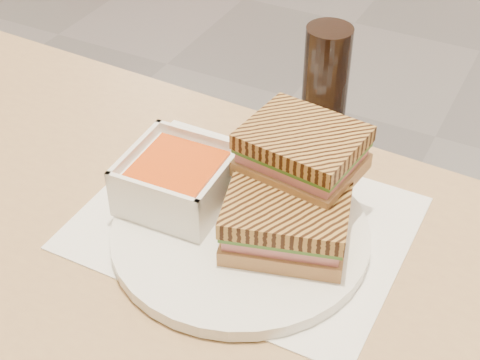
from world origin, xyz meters
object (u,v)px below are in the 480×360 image
at_px(soup_bowl, 178,182).
at_px(cola_glass, 326,73).
at_px(main_table, 110,325).
at_px(panini_lower, 287,220).
at_px(plate, 240,234).

bearing_deg(soup_bowl, cola_glass, 74.49).
xyz_separation_m(main_table, soup_bowl, (0.04, 0.11, 0.16)).
bearing_deg(cola_glass, panini_lower, -76.54).
bearing_deg(panini_lower, main_table, -149.08).
xyz_separation_m(soup_bowl, panini_lower, (0.14, -0.00, 0.00)).
bearing_deg(plate, soup_bowl, 171.91).
height_order(main_table, panini_lower, panini_lower).
bearing_deg(soup_bowl, panini_lower, -1.87).
bearing_deg(panini_lower, cola_glass, 103.46).
bearing_deg(plate, panini_lower, 8.59).
relative_size(soup_bowl, panini_lower, 0.77).
bearing_deg(plate, main_table, -141.88).
relative_size(main_table, soup_bowl, 10.08).
xyz_separation_m(main_table, cola_glass, (0.11, 0.38, 0.18)).
bearing_deg(panini_lower, plate, -171.41).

